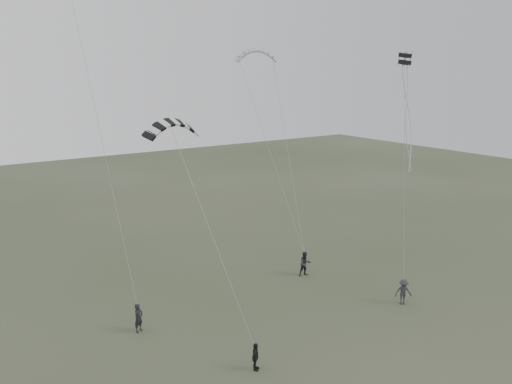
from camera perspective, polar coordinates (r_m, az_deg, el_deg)
ground at (r=30.43m, az=4.46°, el=-15.82°), size 140.00×140.00×0.00m
flyer_left at (r=30.96m, az=-13.28°, el=-13.81°), size 0.76×0.67×1.74m
flyer_right at (r=37.90m, az=5.63°, el=-8.17°), size 1.04×0.89×1.87m
flyer_center at (r=26.82m, az=-0.06°, el=-18.31°), size 0.89×0.85×1.49m
flyer_far at (r=34.76m, az=16.49°, el=-10.88°), size 1.29×1.13×1.73m
kite_pale_large at (r=43.13m, az=0.03°, el=15.91°), size 3.69×2.66×1.65m
kite_striped at (r=27.15m, az=-9.60°, el=7.89°), size 3.23×1.51×1.42m
kite_box at (r=35.15m, az=16.66°, el=14.37°), size 0.63×0.73×0.79m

